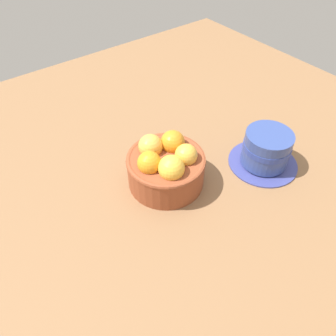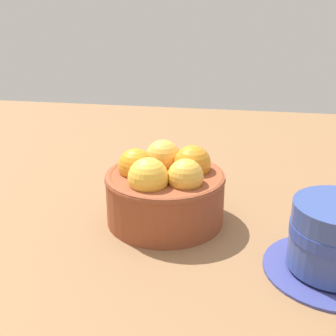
# 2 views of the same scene
# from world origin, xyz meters

# --- Properties ---
(ground_plane) EXTENTS (1.22, 1.12, 0.03)m
(ground_plane) POSITION_xyz_m (0.00, 0.00, -0.02)
(ground_plane) COLOR brown
(terracotta_bowl) EXTENTS (0.14, 0.14, 0.09)m
(terracotta_bowl) POSITION_xyz_m (-0.00, 0.00, 0.04)
(terracotta_bowl) COLOR brown
(terracotta_bowl) RESTS_ON ground_plane
(coffee_cup) EXTENTS (0.14, 0.14, 0.07)m
(coffee_cup) POSITION_xyz_m (0.18, -0.08, 0.04)
(coffee_cup) COLOR #3A4087
(coffee_cup) RESTS_ON ground_plane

